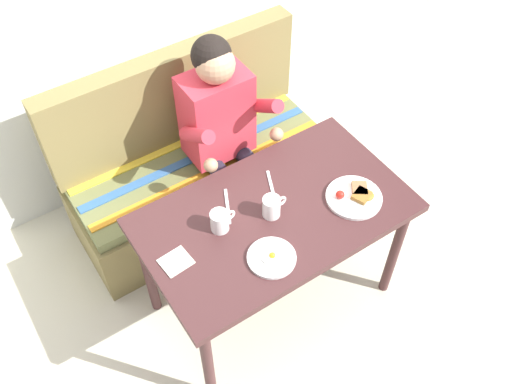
# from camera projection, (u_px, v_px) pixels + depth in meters

# --- Properties ---
(ground_plane) EXTENTS (8.00, 8.00, 0.00)m
(ground_plane) POSITION_uv_depth(u_px,v_px,m) (271.00, 296.00, 3.06)
(ground_plane) COLOR beige
(table) EXTENTS (1.20, 0.70, 0.73)m
(table) POSITION_uv_depth(u_px,v_px,m) (274.00, 223.00, 2.57)
(table) COLOR #422324
(table) RESTS_ON ground
(couch) EXTENTS (1.44, 0.56, 1.00)m
(couch) POSITION_uv_depth(u_px,v_px,m) (196.00, 168.00, 3.22)
(couch) COLOR olive
(couch) RESTS_ON ground
(person) EXTENTS (0.45, 0.61, 1.21)m
(person) POSITION_uv_depth(u_px,v_px,m) (224.00, 126.00, 2.85)
(person) COLOR #C9303E
(person) RESTS_ON ground
(plate_breakfast) EXTENTS (0.25, 0.25, 0.05)m
(plate_breakfast) POSITION_uv_depth(u_px,v_px,m) (355.00, 196.00, 2.55)
(plate_breakfast) COLOR white
(plate_breakfast) RESTS_ON table
(plate_eggs) EXTENTS (0.21, 0.21, 0.04)m
(plate_eggs) POSITION_uv_depth(u_px,v_px,m) (272.00, 258.00, 2.34)
(plate_eggs) COLOR white
(plate_eggs) RESTS_ON table
(coffee_mug) EXTENTS (0.12, 0.08, 0.10)m
(coffee_mug) POSITION_uv_depth(u_px,v_px,m) (220.00, 221.00, 2.41)
(coffee_mug) COLOR white
(coffee_mug) RESTS_ON table
(coffee_mug_second) EXTENTS (0.12, 0.08, 0.10)m
(coffee_mug_second) POSITION_uv_depth(u_px,v_px,m) (272.00, 207.00, 2.46)
(coffee_mug_second) COLOR white
(coffee_mug_second) RESTS_ON table
(napkin) EXTENTS (0.13, 0.12, 0.01)m
(napkin) POSITION_uv_depth(u_px,v_px,m) (176.00, 262.00, 2.33)
(napkin) COLOR silver
(napkin) RESTS_ON table
(fork) EXTENTS (0.08, 0.16, 0.00)m
(fork) POSITION_uv_depth(u_px,v_px,m) (271.00, 184.00, 2.61)
(fork) COLOR silver
(fork) RESTS_ON table
(knife) EXTENTS (0.10, 0.19, 0.00)m
(knife) POSITION_uv_depth(u_px,v_px,m) (228.00, 206.00, 2.53)
(knife) COLOR silver
(knife) RESTS_ON table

